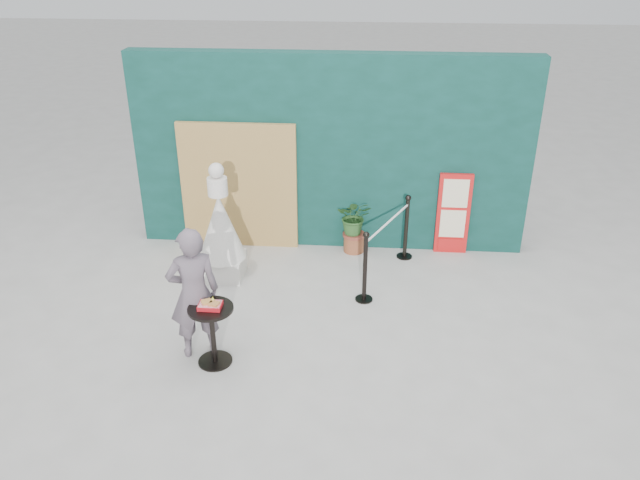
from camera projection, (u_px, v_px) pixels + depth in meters
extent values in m
plane|color=#ADAAA5|center=(312.00, 361.00, 7.32)|extent=(60.00, 60.00, 0.00)
cube|color=#0A3029|center=(331.00, 153.00, 9.46)|extent=(6.00, 0.30, 3.00)
cube|color=tan|center=(239.00, 186.00, 9.60)|extent=(1.80, 0.08, 2.00)
imported|color=#61535E|center=(194.00, 293.00, 7.12)|extent=(0.71, 0.60, 1.64)
cube|color=red|center=(453.00, 214.00, 9.53)|extent=(0.50, 0.06, 1.30)
cube|color=beige|center=(456.00, 193.00, 9.34)|extent=(0.38, 0.02, 0.45)
cube|color=beige|center=(452.00, 224.00, 9.56)|extent=(0.38, 0.02, 0.45)
cube|color=red|center=(450.00, 244.00, 9.72)|extent=(0.38, 0.02, 0.18)
cube|color=silver|center=(224.00, 266.00, 9.07)|extent=(0.58, 0.58, 0.32)
cone|color=silver|center=(221.00, 226.00, 8.78)|extent=(0.68, 0.68, 0.95)
cylinder|color=white|center=(217.00, 187.00, 8.51)|extent=(0.28, 0.28, 0.25)
sphere|color=silver|center=(216.00, 170.00, 8.41)|extent=(0.21, 0.21, 0.21)
cylinder|color=black|center=(215.00, 361.00, 7.31)|extent=(0.40, 0.40, 0.02)
cylinder|color=black|center=(213.00, 336.00, 7.16)|extent=(0.06, 0.06, 0.72)
cylinder|color=black|center=(211.00, 309.00, 6.99)|extent=(0.52, 0.52, 0.03)
cube|color=red|center=(210.00, 306.00, 6.97)|extent=(0.26, 0.19, 0.05)
cube|color=red|center=(210.00, 304.00, 6.96)|extent=(0.24, 0.17, 0.00)
cube|color=#E09552|center=(207.00, 302.00, 6.96)|extent=(0.15, 0.14, 0.02)
cube|color=#CE8A4B|center=(214.00, 304.00, 6.93)|extent=(0.13, 0.13, 0.02)
cone|color=yellow|center=(213.00, 299.00, 6.99)|extent=(0.06, 0.06, 0.06)
cylinder|color=brown|center=(354.00, 243.00, 9.78)|extent=(0.32, 0.32, 0.26)
cylinder|color=brown|center=(354.00, 235.00, 9.71)|extent=(0.35, 0.35, 0.04)
imported|color=#274F21|center=(354.00, 216.00, 9.57)|extent=(0.52, 0.45, 0.58)
cylinder|color=black|center=(364.00, 299.00, 8.54)|extent=(0.24, 0.24, 0.02)
cylinder|color=black|center=(365.00, 269.00, 8.33)|extent=(0.06, 0.06, 0.96)
sphere|color=black|center=(366.00, 235.00, 8.10)|extent=(0.09, 0.09, 0.09)
cylinder|color=black|center=(404.00, 256.00, 9.65)|extent=(0.24, 0.24, 0.02)
cylinder|color=black|center=(406.00, 229.00, 9.44)|extent=(0.06, 0.06, 0.96)
sphere|color=black|center=(408.00, 198.00, 9.21)|extent=(0.09, 0.09, 0.09)
cylinder|color=silver|center=(388.00, 222.00, 8.70)|extent=(0.63, 1.31, 0.03)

